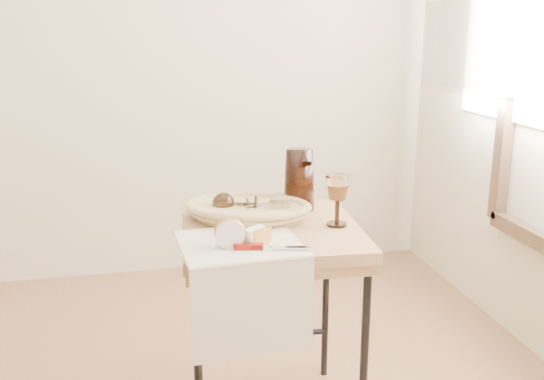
{
  "coord_description": "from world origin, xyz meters",
  "views": [
    {
      "loc": [
        0.32,
        -1.3,
        1.27
      ],
      "look_at": [
        0.67,
        0.39,
        0.8
      ],
      "focal_mm": 39.55,
      "sensor_mm": 36.0,
      "label": 1
    }
  ],
  "objects": [
    {
      "name": "wall_back",
      "position": [
        0.0,
        1.8,
        1.35
      ],
      "size": [
        3.6,
        0.0,
        2.7
      ],
      "primitive_type": "cube",
      "color": "beige",
      "rests_on": "ground"
    },
    {
      "name": "apple_half",
      "position": [
        0.52,
        0.25,
        0.73
      ],
      "size": [
        0.09,
        0.05,
        0.08
      ],
      "primitive_type": "ellipsoid",
      "rotation": [
        0.0,
        0.0,
        -0.09
      ],
      "color": "red",
      "rests_on": "tea_towel"
    },
    {
      "name": "side_table",
      "position": [
        0.67,
        0.41,
        0.34
      ],
      "size": [
        0.57,
        0.57,
        0.68
      ],
      "primitive_type": null,
      "rotation": [
        0.0,
        0.0,
        -0.06
      ],
      "color": "brown",
      "rests_on": "floor"
    },
    {
      "name": "pitcher",
      "position": [
        0.8,
        0.57,
        0.79
      ],
      "size": [
        0.17,
        0.24,
        0.24
      ],
      "primitive_type": null,
      "rotation": [
        0.0,
        0.0,
        -0.1
      ],
      "color": "black",
      "rests_on": "side_table"
    },
    {
      "name": "bread_basket",
      "position": [
        0.61,
        0.49,
        0.71
      ],
      "size": [
        0.41,
        0.34,
        0.05
      ],
      "primitive_type": null,
      "rotation": [
        0.0,
        0.0,
        -0.32
      ],
      "color": "#9F7941",
      "rests_on": "side_table"
    },
    {
      "name": "apple_wedge",
      "position": [
        0.59,
        0.25,
        0.71
      ],
      "size": [
        0.08,
        0.07,
        0.05
      ],
      "primitive_type": "cube",
      "rotation": [
        0.0,
        0.0,
        0.61
      ],
      "color": "white",
      "rests_on": "tea_towel"
    },
    {
      "name": "wine_goblet",
      "position": [
        0.87,
        0.38,
        0.76
      ],
      "size": [
        0.1,
        0.1,
        0.16
      ],
      "primitive_type": null,
      "rotation": [
        0.0,
        0.0,
        -0.27
      ],
      "color": "white",
      "rests_on": "side_table"
    },
    {
      "name": "goblet_lying_b",
      "position": [
        0.67,
        0.47,
        0.73
      ],
      "size": [
        0.12,
        0.08,
        0.07
      ],
      "primitive_type": null,
      "rotation": [
        0.0,
        0.0,
        0.01
      ],
      "color": "white",
      "rests_on": "bread_basket"
    },
    {
      "name": "goblet_lying_a",
      "position": [
        0.58,
        0.51,
        0.73
      ],
      "size": [
        0.13,
        0.11,
        0.07
      ],
      "primitive_type": null,
      "rotation": [
        0.0,
        0.0,
        2.81
      ],
      "color": "#422A1A",
      "rests_on": "bread_basket"
    },
    {
      "name": "tea_towel",
      "position": [
        0.55,
        0.27,
        0.69
      ],
      "size": [
        0.35,
        0.32,
        0.01
      ],
      "primitive_type": "cube",
      "rotation": [
        0.0,
        0.0,
        0.07
      ],
      "color": "silver",
      "rests_on": "side_table"
    },
    {
      "name": "table_knife",
      "position": [
        0.62,
        0.2,
        0.7
      ],
      "size": [
        0.21,
        0.06,
        0.02
      ],
      "primitive_type": null,
      "rotation": [
        0.0,
        0.0,
        -0.21
      ],
      "color": "silver",
      "rests_on": "tea_towel"
    }
  ]
}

